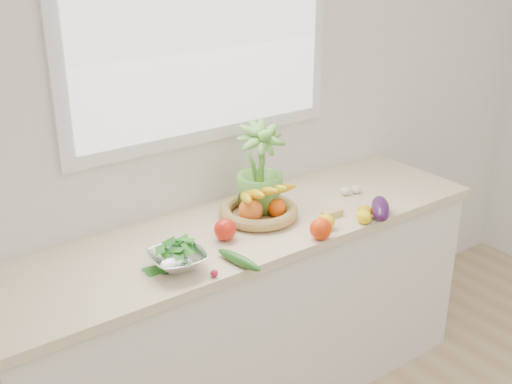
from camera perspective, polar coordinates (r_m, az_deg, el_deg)
back_wall at (r=2.79m, az=-4.76°, el=7.54°), size 4.50×0.02×2.70m
counter_cabinet at (r=2.95m, az=-1.03°, el=-11.27°), size 2.20×0.58×0.86m
countertop at (r=2.72m, az=-1.10°, el=-3.41°), size 2.24×0.62×0.04m
window_frame at (r=2.70m, az=-4.88°, el=15.69°), size 1.30×0.03×1.10m
window_pane at (r=2.68m, az=-4.64°, el=15.65°), size 1.18×0.01×0.98m
orange_loose at (r=2.60m, az=5.76°, el=-3.27°), size 0.12×0.12×0.09m
lemon_a at (r=2.69m, az=6.24°, el=-2.61°), size 0.08×0.09×0.06m
lemon_b at (r=2.76m, az=9.56°, el=-2.19°), size 0.06×0.08×0.06m
lemon_c at (r=2.81m, az=9.64°, el=-1.73°), size 0.07×0.08×0.06m
apple at (r=2.58m, az=-2.77°, el=-3.36°), size 0.11×0.11×0.09m
ginger at (r=2.80m, az=6.79°, el=-1.92°), size 0.10×0.04×0.03m
garlic_a at (r=3.03m, az=7.97°, el=0.07°), size 0.06×0.06×0.04m
garlic_b at (r=3.06m, az=8.89°, el=0.23°), size 0.05×0.05×0.04m
garlic_c at (r=2.71m, az=2.78°, el=-2.54°), size 0.06×0.06×0.04m
eggplant at (r=2.82m, az=11.00°, el=-1.45°), size 0.20×0.21×0.08m
cucumber at (r=2.41m, az=-1.53°, el=-6.05°), size 0.08×0.23×0.04m
radish at (r=2.34m, az=-3.73°, el=-7.23°), size 0.04×0.04×0.03m
potted_herb at (r=2.75m, az=0.33°, el=2.24°), size 0.25×0.25×0.39m
fruit_basket at (r=2.76m, az=0.19°, el=-1.34°), size 0.40×0.40×0.18m
colander_with_spinach at (r=2.38m, az=-6.96°, el=-5.60°), size 0.23×0.23×0.11m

